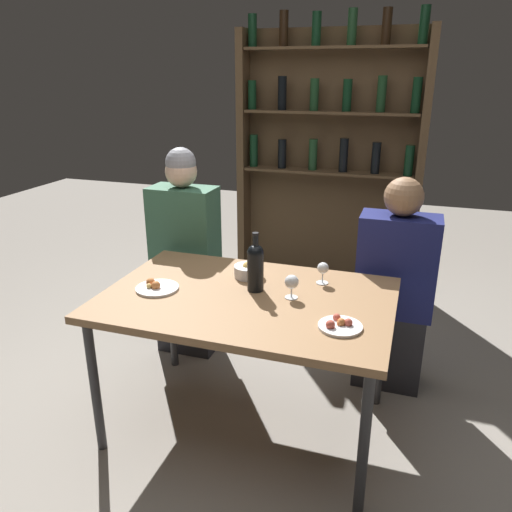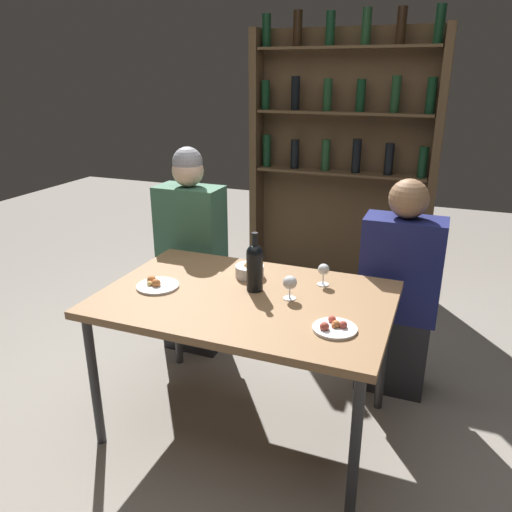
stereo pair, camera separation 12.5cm
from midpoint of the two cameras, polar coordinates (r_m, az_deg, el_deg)
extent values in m
plane|color=gray|center=(2.70, 0.31, -18.55)|extent=(10.00, 10.00, 0.00)
cube|color=olive|center=(2.33, 0.34, -4.95)|extent=(1.34, 0.88, 0.04)
cylinder|color=#2D2D30|center=(2.49, -16.61, -13.60)|extent=(0.04, 0.04, 0.68)
cylinder|color=#2D2D30|center=(2.09, 13.04, -20.72)|extent=(0.04, 0.04, 0.68)
cylinder|color=#2D2D30|center=(3.03, -7.87, -6.42)|extent=(0.04, 0.04, 0.68)
cylinder|color=#2D2D30|center=(2.71, 15.63, -10.45)|extent=(0.04, 0.04, 0.68)
cube|color=#4C3823|center=(4.14, 10.75, 10.35)|extent=(1.41, 0.02, 2.01)
cube|color=#4C3823|center=(4.23, 0.91, 10.89)|extent=(0.06, 0.18, 2.01)
cube|color=#4C3823|center=(3.97, 20.57, 9.01)|extent=(0.06, 0.18, 2.01)
cube|color=#4C3823|center=(4.05, 10.40, 9.33)|extent=(1.33, 0.18, 0.02)
cylinder|color=black|center=(4.19, 2.11, 11.94)|extent=(0.07, 0.07, 0.26)
cylinder|color=black|center=(4.12, 5.35, 11.52)|extent=(0.07, 0.07, 0.23)
cylinder|color=#19381E|center=(4.05, 8.86, 11.32)|extent=(0.07, 0.07, 0.24)
cylinder|color=black|center=(4.00, 12.31, 11.10)|extent=(0.07, 0.07, 0.26)
cylinder|color=black|center=(3.98, 15.86, 10.60)|extent=(0.07, 0.07, 0.24)
cylinder|color=black|center=(3.95, 19.42, 10.09)|extent=(0.07, 0.07, 0.23)
cube|color=#4C3823|center=(3.99, 10.83, 15.78)|extent=(1.33, 0.18, 0.02)
cylinder|color=black|center=(4.14, 2.01, 17.92)|extent=(0.07, 0.07, 0.22)
cylinder|color=black|center=(4.07, 5.46, 18.03)|extent=(0.07, 0.07, 0.25)
cylinder|color=#19381E|center=(4.01, 9.11, 17.73)|extent=(0.07, 0.07, 0.24)
cylinder|color=black|center=(3.97, 12.80, 17.45)|extent=(0.07, 0.07, 0.23)
cylinder|color=#19381E|center=(3.94, 16.58, 17.30)|extent=(0.07, 0.07, 0.26)
cylinder|color=black|center=(3.91, 20.30, 16.82)|extent=(0.07, 0.07, 0.25)
cube|color=#4C3823|center=(3.98, 11.29, 22.34)|extent=(1.33, 0.18, 0.02)
cylinder|color=black|center=(4.16, 2.15, 24.34)|extent=(0.07, 0.07, 0.24)
cylinder|color=black|center=(4.09, 5.74, 24.45)|extent=(0.07, 0.07, 0.25)
cylinder|color=black|center=(4.01, 9.46, 24.26)|extent=(0.07, 0.07, 0.23)
cylinder|color=#19381E|center=(3.98, 13.47, 24.15)|extent=(0.07, 0.07, 0.25)
cylinder|color=black|center=(3.94, 17.24, 23.84)|extent=(0.07, 0.07, 0.25)
cylinder|color=black|center=(3.93, 21.21, 23.48)|extent=(0.07, 0.07, 0.25)
cylinder|color=black|center=(2.34, 1.38, -1.81)|extent=(0.08, 0.08, 0.19)
sphere|color=black|center=(2.31, 1.40, 0.37)|extent=(0.08, 0.08, 0.08)
cylinder|color=black|center=(2.29, 1.41, 1.36)|extent=(0.03, 0.03, 0.09)
cylinder|color=black|center=(2.28, 1.42, 2.52)|extent=(0.03, 0.03, 0.01)
cylinder|color=silver|center=(2.47, 9.09, -3.22)|extent=(0.06, 0.06, 0.00)
cylinder|color=silver|center=(2.45, 9.13, -2.53)|extent=(0.01, 0.01, 0.06)
sphere|color=silver|center=(2.44, 9.19, -1.53)|extent=(0.06, 0.06, 0.06)
cylinder|color=silver|center=(2.30, 5.41, -4.84)|extent=(0.06, 0.06, 0.00)
cylinder|color=silver|center=(2.29, 5.44, -4.13)|extent=(0.01, 0.01, 0.06)
sphere|color=silver|center=(2.27, 5.48, -3.05)|extent=(0.07, 0.07, 0.07)
cylinder|color=white|center=(2.44, -9.73, -3.41)|extent=(0.20, 0.20, 0.01)
sphere|color=#B74C3D|center=(2.46, -10.43, -2.85)|extent=(0.04, 0.04, 0.04)
sphere|color=#C67038|center=(2.46, -10.43, -2.74)|extent=(0.04, 0.04, 0.04)
sphere|color=#C67038|center=(2.42, -9.89, -3.10)|extent=(0.04, 0.04, 0.04)
sphere|color=#E5BC66|center=(2.44, -10.62, -3.16)|extent=(0.03, 0.03, 0.03)
cylinder|color=white|center=(2.06, 10.73, -8.17)|extent=(0.18, 0.18, 0.01)
sphere|color=#C67038|center=(2.05, 10.68, -7.84)|extent=(0.02, 0.02, 0.02)
sphere|color=#B74C3D|center=(2.03, 9.60, -7.98)|extent=(0.04, 0.04, 0.04)
sphere|color=#B74C3D|center=(2.09, 10.39, -7.16)|extent=(0.03, 0.03, 0.03)
sphere|color=#B74C3D|center=(2.06, 11.65, -7.74)|extent=(0.03, 0.03, 0.03)
sphere|color=#C67038|center=(2.06, 10.86, -7.69)|extent=(0.03, 0.03, 0.03)
cylinder|color=white|center=(2.52, 0.68, -1.74)|extent=(0.14, 0.14, 0.06)
sphere|color=gold|center=(2.51, 0.69, -1.33)|extent=(0.06, 0.06, 0.06)
cube|color=#26262B|center=(3.26, -5.93, -6.65)|extent=(0.35, 0.22, 0.45)
cube|color=#38664C|center=(3.06, -6.28, 2.27)|extent=(0.39, 0.22, 0.61)
sphere|color=beige|center=(2.96, -6.58, 9.64)|extent=(0.19, 0.19, 0.19)
sphere|color=gray|center=(2.95, -6.62, 10.62)|extent=(0.18, 0.18, 0.18)
cube|color=#26262B|center=(2.96, 16.50, -10.40)|extent=(0.37, 0.22, 0.45)
cube|color=navy|center=(2.75, 17.52, -1.37)|extent=(0.41, 0.22, 0.55)
sphere|color=#8C6647|center=(2.64, 18.38, 6.22)|extent=(0.20, 0.20, 0.20)
camera|label=1|loc=(0.06, -88.50, 0.55)|focal=35.00mm
camera|label=2|loc=(0.06, 91.50, -0.55)|focal=35.00mm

